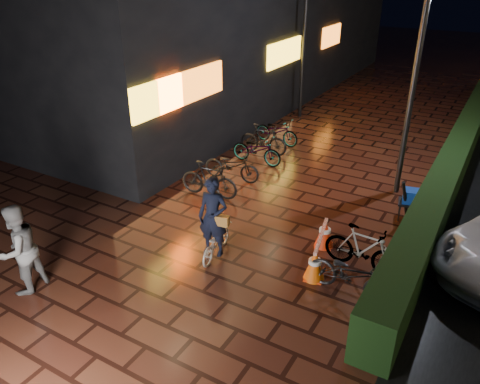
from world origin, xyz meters
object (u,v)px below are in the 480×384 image
Objects in this scene: traffic_barrier at (320,248)px; cart_assembly at (411,198)px; cyclist at (214,228)px; bystander_person at (19,250)px.

traffic_barrier is 3.09m from cart_assembly.
traffic_barrier is 1.47× the size of cart_assembly.
bystander_person is at bearing -132.48° from cyclist.
cyclist is 2.26m from traffic_barrier.
cyclist is 1.14× the size of traffic_barrier.
traffic_barrier is at bearing -113.40° from cart_assembly.
traffic_barrier is at bearing 25.61° from cyclist.
bystander_person is 8.75m from cart_assembly.
cyclist reaches higher than cart_assembly.
bystander_person is 5.92m from traffic_barrier.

